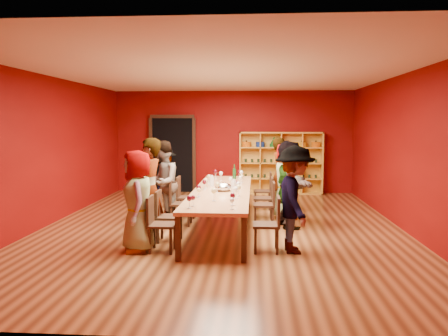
% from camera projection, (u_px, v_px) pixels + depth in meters
% --- Properties ---
extents(room_shell, '(7.10, 9.10, 3.04)m').
position_uv_depth(room_shell, '(222.00, 152.00, 8.48)').
color(room_shell, brown).
rests_on(room_shell, ground).
extents(tasting_table, '(1.10, 4.50, 0.75)m').
position_uv_depth(tasting_table, '(222.00, 192.00, 8.56)').
color(tasting_table, tan).
rests_on(tasting_table, ground).
extents(doorway, '(1.40, 0.17, 2.30)m').
position_uv_depth(doorway, '(173.00, 154.00, 13.04)').
color(doorway, black).
rests_on(doorway, ground).
extents(shelving_unit, '(2.40, 0.40, 1.80)m').
position_uv_depth(shelving_unit, '(281.00, 160.00, 12.72)').
color(shelving_unit, gold).
rests_on(shelving_unit, ground).
extents(chair_person_left_0, '(0.42, 0.42, 0.89)m').
position_uv_depth(chair_person_left_0, '(157.00, 221.00, 6.96)').
color(chair_person_left_0, black).
rests_on(chair_person_left_0, ground).
extents(person_left_0, '(0.66, 0.89, 1.62)m').
position_uv_depth(person_left_0, '(138.00, 201.00, 6.95)').
color(person_left_0, '#4C4C51').
rests_on(person_left_0, ground).
extents(chair_person_left_1, '(0.42, 0.42, 0.89)m').
position_uv_depth(chair_person_left_1, '(165.00, 213.00, 7.56)').
color(chair_person_left_1, black).
rests_on(chair_person_left_1, ground).
extents(person_left_1, '(0.59, 0.73, 1.80)m').
position_uv_depth(person_left_1, '(149.00, 190.00, 7.53)').
color(person_left_1, '#D18C94').
rests_on(person_left_1, ground).
extents(chair_person_left_2, '(0.42, 0.42, 0.89)m').
position_uv_depth(chair_person_left_2, '(177.00, 201.00, 8.78)').
color(chair_person_left_2, black).
rests_on(chair_person_left_2, ground).
extents(person_left_2, '(0.51, 0.86, 1.70)m').
position_uv_depth(person_left_2, '(162.00, 183.00, 8.77)').
color(person_left_2, '#15193B').
rests_on(person_left_2, ground).
extents(chair_person_left_3, '(0.42, 0.42, 0.89)m').
position_uv_depth(chair_person_left_3, '(183.00, 195.00, 9.52)').
color(chair_person_left_3, black).
rests_on(chair_person_left_3, ground).
extents(person_left_3, '(0.43, 1.02, 1.57)m').
position_uv_depth(person_left_3, '(163.00, 181.00, 9.52)').
color(person_left_3, '#5A7FB9').
rests_on(person_left_3, ground).
extents(chair_person_right_0, '(0.42, 0.42, 0.89)m').
position_uv_depth(chair_person_right_0, '(271.00, 221.00, 6.95)').
color(chair_person_right_0, black).
rests_on(chair_person_right_0, ground).
extents(person_right_0, '(0.54, 1.13, 1.70)m').
position_uv_depth(person_right_0, '(295.00, 199.00, 6.89)').
color(person_right_0, pink).
rests_on(person_right_0, ground).
extents(chair_person_right_2, '(0.42, 0.42, 0.89)m').
position_uv_depth(chair_person_right_2, '(268.00, 202.00, 8.67)').
color(chair_person_right_2, black).
rests_on(chair_person_right_2, ground).
extents(person_right_2, '(0.74, 1.65, 1.72)m').
position_uv_depth(person_right_2, '(289.00, 184.00, 8.60)').
color(person_right_2, '#141D37').
rests_on(person_right_2, ground).
extents(chair_person_right_3, '(0.42, 0.42, 0.89)m').
position_uv_depth(chair_person_right_3, '(267.00, 195.00, 9.42)').
color(chair_person_right_3, black).
rests_on(chair_person_right_3, ground).
extents(person_right_3, '(0.68, 0.90, 1.64)m').
position_uv_depth(person_right_3, '(285.00, 181.00, 9.36)').
color(person_right_3, '#5F86C3').
rests_on(person_right_3, ground).
extents(chair_person_right_4, '(0.42, 0.42, 0.89)m').
position_uv_depth(chair_person_right_4, '(266.00, 188.00, 10.43)').
color(chair_person_right_4, black).
rests_on(chair_person_right_4, ground).
extents(person_right_4, '(0.52, 0.67, 1.71)m').
position_uv_depth(person_right_4, '(280.00, 174.00, 10.37)').
color(person_right_4, '#4B4B50').
rests_on(person_right_4, ground).
extents(wine_glass_0, '(0.08, 0.08, 0.21)m').
position_uv_depth(wine_glass_0, '(199.00, 188.00, 7.74)').
color(wine_glass_0, white).
rests_on(wine_glass_0, tasting_table).
extents(wine_glass_1, '(0.07, 0.07, 0.18)m').
position_uv_depth(wine_glass_1, '(208.00, 177.00, 9.58)').
color(wine_glass_1, white).
rests_on(wine_glass_1, tasting_table).
extents(wine_glass_2, '(0.08, 0.08, 0.21)m').
position_uv_depth(wine_glass_2, '(206.00, 181.00, 8.72)').
color(wine_glass_2, white).
rests_on(wine_glass_2, tasting_table).
extents(wine_glass_3, '(0.08, 0.08, 0.21)m').
position_uv_depth(wine_glass_3, '(221.00, 174.00, 9.93)').
color(wine_glass_3, white).
rests_on(wine_glass_3, tasting_table).
extents(wine_glass_4, '(0.08, 0.08, 0.21)m').
position_uv_depth(wine_glass_4, '(233.00, 196.00, 6.90)').
color(wine_glass_4, white).
rests_on(wine_glass_4, tasting_table).
extents(wine_glass_5, '(0.07, 0.07, 0.18)m').
position_uv_depth(wine_glass_5, '(193.00, 198.00, 6.83)').
color(wine_glass_5, white).
rests_on(wine_glass_5, tasting_table).
extents(wine_glass_6, '(0.08, 0.08, 0.20)m').
position_uv_depth(wine_glass_6, '(231.00, 180.00, 8.94)').
color(wine_glass_6, white).
rests_on(wine_glass_6, tasting_table).
extents(wine_glass_7, '(0.08, 0.08, 0.20)m').
position_uv_depth(wine_glass_7, '(189.00, 199.00, 6.66)').
color(wine_glass_7, white).
rests_on(wine_glass_7, tasting_table).
extents(wine_glass_8, '(0.08, 0.08, 0.20)m').
position_uv_depth(wine_glass_8, '(204.00, 183.00, 8.52)').
color(wine_glass_8, white).
rests_on(wine_glass_8, tasting_table).
extents(wine_glass_9, '(0.09, 0.09, 0.22)m').
position_uv_depth(wine_glass_9, '(214.00, 192.00, 7.29)').
color(wine_glass_9, white).
rests_on(wine_glass_9, tasting_table).
extents(wine_glass_10, '(0.07, 0.07, 0.18)m').
position_uv_depth(wine_glass_10, '(242.00, 177.00, 9.57)').
color(wine_glass_10, white).
rests_on(wine_glass_10, tasting_table).
extents(wine_glass_11, '(0.09, 0.09, 0.21)m').
position_uv_depth(wine_glass_11, '(236.00, 190.00, 7.53)').
color(wine_glass_11, white).
rests_on(wine_glass_11, tasting_table).
extents(wine_glass_12, '(0.08, 0.08, 0.20)m').
position_uv_depth(wine_glass_12, '(217.00, 185.00, 8.18)').
color(wine_glass_12, white).
rests_on(wine_glass_12, tasting_table).
extents(wine_glass_13, '(0.08, 0.08, 0.21)m').
position_uv_depth(wine_glass_13, '(239.00, 188.00, 7.78)').
color(wine_glass_13, white).
rests_on(wine_glass_13, tasting_table).
extents(wine_glass_14, '(0.09, 0.09, 0.22)m').
position_uv_depth(wine_glass_14, '(215.00, 172.00, 10.17)').
color(wine_glass_14, white).
rests_on(wine_glass_14, tasting_table).
extents(wine_glass_15, '(0.07, 0.07, 0.18)m').
position_uv_depth(wine_glass_15, '(236.00, 183.00, 8.53)').
color(wine_glass_15, white).
rests_on(wine_glass_15, tasting_table).
extents(wine_glass_16, '(0.08, 0.08, 0.21)m').
position_uv_depth(wine_glass_16, '(241.00, 173.00, 10.14)').
color(wine_glass_16, white).
rests_on(wine_glass_16, tasting_table).
extents(wine_glass_17, '(0.07, 0.07, 0.18)m').
position_uv_depth(wine_glass_17, '(232.00, 201.00, 6.57)').
color(wine_glass_17, white).
rests_on(wine_glass_17, tasting_table).
extents(wine_glass_18, '(0.08, 0.08, 0.20)m').
position_uv_depth(wine_glass_18, '(209.00, 177.00, 9.36)').
color(wine_glass_18, white).
rests_on(wine_glass_18, tasting_table).
extents(wine_glass_19, '(0.07, 0.07, 0.18)m').
position_uv_depth(wine_glass_19, '(241.00, 178.00, 9.32)').
color(wine_glass_19, white).
rests_on(wine_glass_19, tasting_table).
extents(wine_glass_20, '(0.07, 0.07, 0.18)m').
position_uv_depth(wine_glass_20, '(216.00, 172.00, 10.41)').
color(wine_glass_20, white).
rests_on(wine_glass_20, tasting_table).
extents(wine_glass_21, '(0.07, 0.07, 0.18)m').
position_uv_depth(wine_glass_21, '(238.00, 184.00, 8.42)').
color(wine_glass_21, white).
rests_on(wine_glass_21, tasting_table).
extents(wine_glass_22, '(0.07, 0.07, 0.18)m').
position_uv_depth(wine_glass_22, '(199.00, 191.00, 7.61)').
color(wine_glass_22, white).
rests_on(wine_glass_22, tasting_table).
extents(wine_glass_23, '(0.08, 0.08, 0.19)m').
position_uv_depth(wine_glass_23, '(239.00, 173.00, 10.30)').
color(wine_glass_23, white).
rests_on(wine_glass_23, tasting_table).
extents(spittoon_bowl, '(0.32, 0.32, 0.17)m').
position_uv_depth(spittoon_bowl, '(223.00, 187.00, 8.39)').
color(spittoon_bowl, silver).
rests_on(spittoon_bowl, tasting_table).
extents(carafe_a, '(0.11, 0.11, 0.23)m').
position_uv_depth(carafe_a, '(212.00, 181.00, 9.01)').
color(carafe_a, white).
rests_on(carafe_a, tasting_table).
extents(carafe_b, '(0.12, 0.12, 0.25)m').
position_uv_depth(carafe_b, '(234.00, 186.00, 8.27)').
color(carafe_b, white).
rests_on(carafe_b, tasting_table).
extents(wine_bottle, '(0.09, 0.09, 0.35)m').
position_uv_depth(wine_bottle, '(234.00, 174.00, 10.17)').
color(wine_bottle, '#153B18').
rests_on(wine_bottle, tasting_table).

